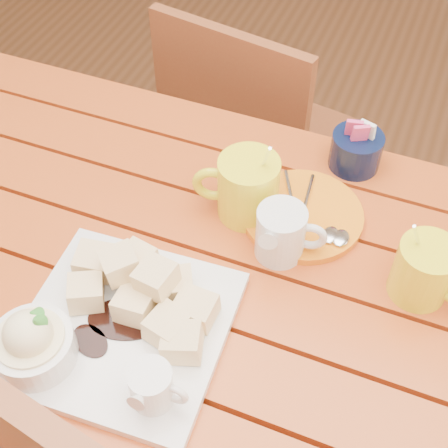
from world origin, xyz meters
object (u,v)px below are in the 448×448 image
at_px(dessert_plate, 106,325).
at_px(coffee_mug_right, 425,271).
at_px(table, 179,314).
at_px(orange_saucer, 303,215).
at_px(coffee_mug_left, 246,187).
at_px(chair_far, 249,138).

xyz_separation_m(dessert_plate, coffee_mug_right, (0.39, 0.24, 0.02)).
height_order(table, orange_saucer, orange_saucer).
bearing_deg(coffee_mug_left, coffee_mug_right, -24.37).
bearing_deg(dessert_plate, table, 72.75).
relative_size(coffee_mug_left, coffee_mug_right, 1.14).
xyz_separation_m(table, coffee_mug_left, (0.05, 0.16, 0.16)).
bearing_deg(table, coffee_mug_left, 72.39).
height_order(table, dessert_plate, dessert_plate).
xyz_separation_m(coffee_mug_left, orange_saucer, (0.09, 0.02, -0.05)).
bearing_deg(orange_saucer, dessert_plate, -120.57).
distance_m(table, dessert_plate, 0.20).
bearing_deg(table, orange_saucer, 51.54).
bearing_deg(table, dessert_plate, -107.25).
distance_m(orange_saucer, chair_far, 0.61).
distance_m(table, coffee_mug_right, 0.40).
bearing_deg(chair_far, dessert_plate, 104.71).
bearing_deg(orange_saucer, coffee_mug_left, -168.00).
bearing_deg(coffee_mug_left, chair_far, 94.94).
xyz_separation_m(orange_saucer, chair_far, (-0.26, 0.47, -0.30)).
bearing_deg(orange_saucer, coffee_mug_right, -20.53).
xyz_separation_m(table, chair_far, (-0.11, 0.65, -0.18)).
relative_size(orange_saucer, chair_far, 0.24).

